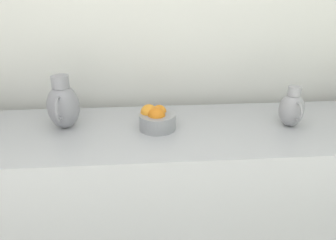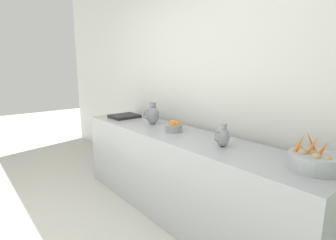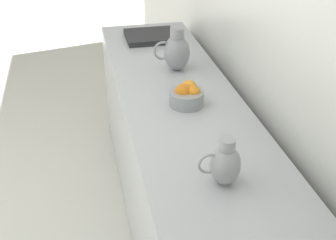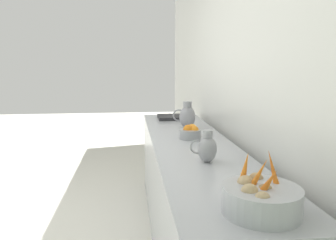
{
  "view_description": "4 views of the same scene",
  "coord_description": "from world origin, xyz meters",
  "px_view_note": "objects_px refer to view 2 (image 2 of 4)",
  "views": [
    {
      "loc": [
        -0.13,
        -0.1,
        1.52
      ],
      "look_at": [
        -1.35,
        -0.01,
        0.99
      ],
      "focal_mm": 35.0,
      "sensor_mm": 36.0,
      "label": 1
    },
    {
      "loc": [
        0.17,
        1.95,
        1.53
      ],
      "look_at": [
        -1.51,
        -0.11,
        0.98
      ],
      "focal_mm": 28.35,
      "sensor_mm": 36.0,
      "label": 2
    },
    {
      "loc": [
        -1.03,
        1.86,
        1.93
      ],
      "look_at": [
        -1.38,
        0.26,
        0.97
      ],
      "focal_mm": 47.38,
      "sensor_mm": 36.0,
      "label": 3
    },
    {
      "loc": [
        -1.07,
        2.47,
        1.45
      ],
      "look_at": [
        -1.35,
        0.08,
        1.05
      ],
      "focal_mm": 34.59,
      "sensor_mm": 36.0,
      "label": 4
    }
  ],
  "objects_px": {
    "vegetable_colander": "(314,161)",
    "metal_pitcher_tall": "(152,114)",
    "metal_pitcher_short": "(223,136)",
    "orange_bowl": "(174,127)"
  },
  "relations": [
    {
      "from": "metal_pitcher_tall",
      "to": "metal_pitcher_short",
      "type": "relative_size",
      "value": 1.28
    },
    {
      "from": "orange_bowl",
      "to": "vegetable_colander",
      "type": "bearing_deg",
      "value": 91.43
    },
    {
      "from": "vegetable_colander",
      "to": "metal_pitcher_tall",
      "type": "distance_m",
      "value": 1.78
    },
    {
      "from": "metal_pitcher_short",
      "to": "orange_bowl",
      "type": "bearing_deg",
      "value": -91.76
    },
    {
      "from": "vegetable_colander",
      "to": "orange_bowl",
      "type": "bearing_deg",
      "value": -88.57
    },
    {
      "from": "metal_pitcher_short",
      "to": "vegetable_colander",
      "type": "bearing_deg",
      "value": 94.36
    },
    {
      "from": "vegetable_colander",
      "to": "metal_pitcher_tall",
      "type": "relative_size",
      "value": 1.24
    },
    {
      "from": "orange_bowl",
      "to": "metal_pitcher_short",
      "type": "height_order",
      "value": "metal_pitcher_short"
    },
    {
      "from": "metal_pitcher_tall",
      "to": "metal_pitcher_short",
      "type": "distance_m",
      "value": 1.08
    },
    {
      "from": "orange_bowl",
      "to": "metal_pitcher_tall",
      "type": "relative_size",
      "value": 0.69
    }
  ]
}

